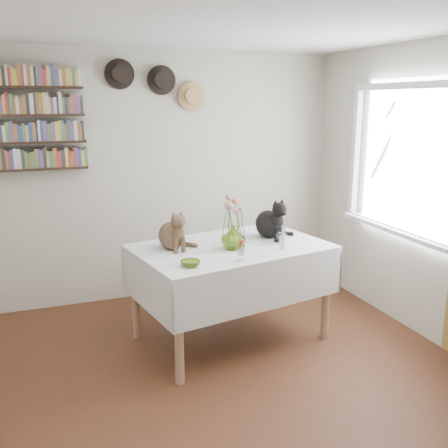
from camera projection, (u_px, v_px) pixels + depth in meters
name	position (u px, v px, depth m)	size (l,w,h in m)	color
room	(228.00, 230.00, 2.99)	(4.08, 4.58, 2.58)	#592C1A
window	(405.00, 172.00, 4.35)	(0.12, 1.52, 1.32)	white
dining_table	(231.00, 269.00, 4.19)	(1.71, 1.27, 0.83)	white
tabby_cat	(171.00, 228.00, 4.03)	(0.23, 0.29, 0.34)	brown
black_cat	(269.00, 217.00, 4.36)	(0.25, 0.31, 0.37)	black
flower_vase	(233.00, 237.00, 4.03)	(0.19, 0.19, 0.20)	#A3CF41
green_bowl	(190.00, 263.00, 3.62)	(0.14, 0.14, 0.05)	#A3CF41
drinking_glass	(281.00, 238.00, 4.21)	(0.09, 0.09, 0.09)	white
candlestick	(283.00, 241.00, 4.03)	(0.05, 0.05, 0.20)	white
berry_jar	(241.00, 249.00, 3.75)	(0.05, 0.05, 0.19)	white
porcelain_figurine	(275.00, 232.00, 4.40)	(0.06, 0.06, 0.11)	white
flower_bouquet	(233.00, 208.00, 3.98)	(0.17, 0.13, 0.39)	#4C7233
bookshelf_unit	(27.00, 119.00, 4.44)	(1.00, 0.16, 0.91)	black
wall_hats	(159.00, 84.00, 4.80)	(0.98, 0.09, 0.48)	black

